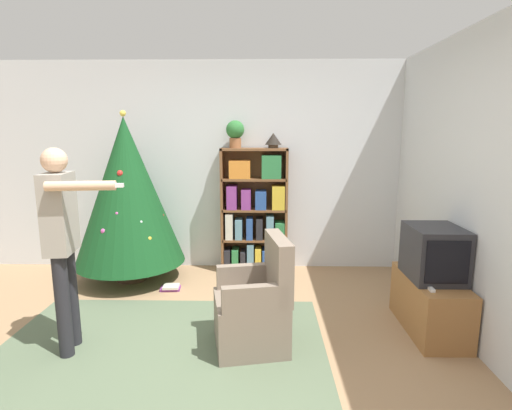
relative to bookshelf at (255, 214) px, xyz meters
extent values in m
plane|color=#9E7A56|center=(-0.30, -2.13, -0.74)|extent=(14.00, 14.00, 0.00)
cube|color=silver|center=(-0.30, 0.21, 0.56)|extent=(8.00, 0.10, 2.60)
cube|color=#56664C|center=(-0.73, -1.87, -0.73)|extent=(2.68, 1.82, 0.01)
cube|color=brown|center=(-0.41, 0.00, 0.04)|extent=(0.03, 0.27, 1.55)
cube|color=brown|center=(0.38, 0.00, 0.04)|extent=(0.03, 0.27, 1.55)
cube|color=brown|center=(-0.01, 0.00, 0.80)|extent=(0.82, 0.27, 0.03)
cube|color=brown|center=(-0.01, 0.13, 0.04)|extent=(0.82, 0.01, 1.55)
cube|color=brown|center=(-0.01, 0.00, -0.71)|extent=(0.79, 0.27, 0.03)
cube|color=#232328|center=(-0.35, -0.02, -0.57)|extent=(0.07, 0.22, 0.24)
cube|color=#2D7A42|center=(-0.25, -0.01, -0.57)|extent=(0.08, 0.24, 0.24)
cube|color=#232328|center=(-0.15, -0.02, -0.58)|extent=(0.06, 0.22, 0.22)
cube|color=#5B899E|center=(-0.06, -0.02, -0.53)|extent=(0.08, 0.23, 0.31)
cube|color=gold|center=(0.04, -0.02, -0.56)|extent=(0.08, 0.22, 0.26)
cube|color=#284C93|center=(0.13, -0.01, -0.57)|extent=(0.07, 0.24, 0.24)
cube|color=#2D7A42|center=(0.22, 0.00, -0.54)|extent=(0.06, 0.25, 0.30)
cube|color=#2D7A42|center=(0.33, 0.00, -0.54)|extent=(0.07, 0.25, 0.30)
cube|color=brown|center=(-0.01, 0.00, -0.33)|extent=(0.79, 0.27, 0.03)
cube|color=beige|center=(-0.32, -0.03, -0.15)|extent=(0.09, 0.19, 0.32)
cube|color=#5B899E|center=(-0.20, -0.02, -0.19)|extent=(0.09, 0.22, 0.25)
cube|color=#284C93|center=(-0.07, -0.02, -0.18)|extent=(0.08, 0.21, 0.26)
cube|color=#232328|center=(0.05, -0.02, -0.18)|extent=(0.08, 0.22, 0.26)
cube|color=#5B899E|center=(0.18, -0.02, -0.16)|extent=(0.09, 0.22, 0.30)
cube|color=#2D7A42|center=(0.30, -0.01, -0.21)|extent=(0.11, 0.24, 0.21)
cube|color=brown|center=(-0.01, 0.00, 0.05)|extent=(0.79, 0.27, 0.03)
cube|color=#843889|center=(-0.29, -0.01, 0.21)|extent=(0.12, 0.25, 0.29)
cube|color=#843889|center=(-0.11, -0.03, 0.19)|extent=(0.11, 0.21, 0.24)
cube|color=#284C93|center=(0.07, -0.01, 0.18)|extent=(0.13, 0.24, 0.22)
cube|color=gold|center=(0.28, -0.03, 0.21)|extent=(0.15, 0.20, 0.29)
cube|color=brown|center=(-0.01, 0.00, 0.43)|extent=(0.79, 0.27, 0.03)
cube|color=orange|center=(-0.19, -0.01, 0.55)|extent=(0.25, 0.23, 0.22)
cube|color=#2D7A42|center=(0.20, -0.01, 0.59)|extent=(0.23, 0.25, 0.28)
cube|color=#996638|center=(1.58, -1.53, -0.49)|extent=(0.41, 0.89, 0.49)
cube|color=#28282D|center=(1.58, -1.53, -0.02)|extent=(0.42, 0.51, 0.46)
cube|color=black|center=(1.58, -1.79, -0.02)|extent=(0.35, 0.01, 0.36)
cube|color=white|center=(1.45, -1.80, -0.24)|extent=(0.04, 0.12, 0.02)
cylinder|color=#4C3323|center=(-1.47, -0.35, -0.69)|extent=(0.36, 0.36, 0.10)
cylinder|color=brown|center=(-1.47, -0.35, -0.58)|extent=(0.08, 0.08, 0.12)
cone|color=#14471E|center=(-1.47, -0.35, 0.33)|extent=(1.26, 1.26, 1.69)
sphere|color=red|center=(-1.07, -0.37, 0.05)|extent=(0.04, 0.04, 0.04)
sphere|color=silver|center=(-1.23, -0.67, 0.04)|extent=(0.04, 0.04, 0.04)
sphere|color=#B74C93|center=(-1.47, -0.71, 0.14)|extent=(0.05, 0.05, 0.05)
sphere|color=#B74C93|center=(-1.61, -0.75, -0.04)|extent=(0.07, 0.07, 0.07)
sphere|color=red|center=(-1.55, -0.30, 0.90)|extent=(0.06, 0.06, 0.06)
sphere|color=gold|center=(-1.14, -0.68, -0.14)|extent=(0.06, 0.06, 0.06)
sphere|color=red|center=(-1.46, -0.56, 0.56)|extent=(0.07, 0.07, 0.07)
sphere|color=#E5CC4C|center=(-1.47, -0.35, 1.21)|extent=(0.07, 0.07, 0.07)
cube|color=#7A6B5B|center=(0.00, -1.83, -0.53)|extent=(0.65, 0.65, 0.42)
cube|color=#7A6B5B|center=(0.23, -1.79, -0.07)|extent=(0.22, 0.57, 0.50)
cube|color=#7A6B5B|center=(-0.04, -1.60, -0.22)|extent=(0.51, 0.17, 0.20)
cube|color=#7A6B5B|center=(0.04, -2.07, -0.22)|extent=(0.51, 0.17, 0.20)
cylinder|color=#232328|center=(-1.47, -1.83, -0.32)|extent=(0.11, 0.11, 0.82)
cylinder|color=#232328|center=(-1.44, -2.01, -0.32)|extent=(0.11, 0.11, 0.82)
cube|color=gray|center=(-1.45, -1.92, 0.40)|extent=(0.22, 0.34, 0.62)
cylinder|color=#DBAD89|center=(-1.48, -1.72, 0.36)|extent=(0.07, 0.07, 0.49)
cylinder|color=#DBAD89|center=(-1.19, -2.09, 0.63)|extent=(0.49, 0.13, 0.07)
cube|color=white|center=(-0.95, -2.06, 0.63)|extent=(0.11, 0.05, 0.03)
sphere|color=#DBAD89|center=(-1.45, -1.92, 0.80)|extent=(0.19, 0.19, 0.19)
cylinder|color=#935B38|center=(-0.24, 0.00, 0.87)|extent=(0.14, 0.14, 0.12)
sphere|color=#2D7033|center=(-0.24, 0.00, 1.03)|extent=(0.22, 0.22, 0.22)
cylinder|color=#473828|center=(0.22, 0.00, 0.83)|extent=(0.12, 0.12, 0.04)
cone|color=black|center=(0.22, 0.00, 0.92)|extent=(0.20, 0.20, 0.14)
cube|color=#843889|center=(-0.94, -0.66, -0.72)|extent=(0.23, 0.16, 0.03)
cube|color=beige|center=(-0.93, -0.68, -0.69)|extent=(0.18, 0.16, 0.03)
camera|label=1|loc=(0.11, -4.86, 1.01)|focal=28.00mm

